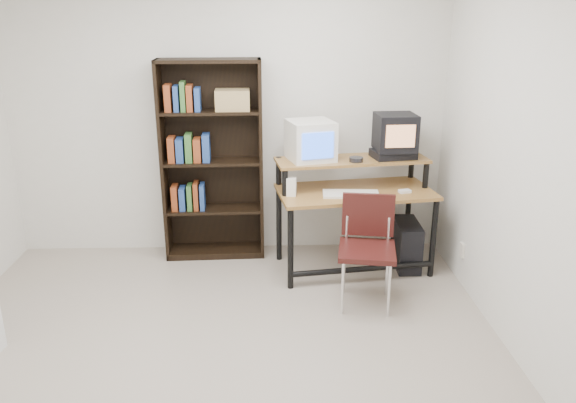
{
  "coord_description": "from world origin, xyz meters",
  "views": [
    {
      "loc": [
        0.36,
        -3.13,
        2.22
      ],
      "look_at": [
        0.52,
        1.1,
        0.77
      ],
      "focal_mm": 35.0,
      "sensor_mm": 36.0,
      "label": 1
    }
  ],
  "objects_px": {
    "pc_tower": "(406,244)",
    "bookshelf": "(212,158)",
    "computer_desk": "(354,193)",
    "crt_monitor": "(310,141)",
    "crt_tv": "(395,132)",
    "school_chair": "(367,239)"
  },
  "relations": [
    {
      "from": "computer_desk",
      "to": "bookshelf",
      "type": "xyz_separation_m",
      "value": [
        -1.26,
        0.35,
        0.23
      ]
    },
    {
      "from": "computer_desk",
      "to": "school_chair",
      "type": "distance_m",
      "value": 0.65
    },
    {
      "from": "computer_desk",
      "to": "pc_tower",
      "type": "bearing_deg",
      "value": -9.17
    },
    {
      "from": "computer_desk",
      "to": "crt_monitor",
      "type": "distance_m",
      "value": 0.59
    },
    {
      "from": "pc_tower",
      "to": "school_chair",
      "type": "distance_m",
      "value": 0.84
    },
    {
      "from": "computer_desk",
      "to": "crt_tv",
      "type": "relative_size",
      "value": 3.99
    },
    {
      "from": "school_chair",
      "to": "bookshelf",
      "type": "xyz_separation_m",
      "value": [
        -1.28,
        0.98,
        0.4
      ]
    },
    {
      "from": "computer_desk",
      "to": "crt_tv",
      "type": "height_order",
      "value": "crt_tv"
    },
    {
      "from": "crt_monitor",
      "to": "crt_tv",
      "type": "xyz_separation_m",
      "value": [
        0.74,
        0.04,
        0.06
      ]
    },
    {
      "from": "pc_tower",
      "to": "crt_tv",
      "type": "bearing_deg",
      "value": 133.4
    },
    {
      "from": "school_chair",
      "to": "bookshelf",
      "type": "relative_size",
      "value": 0.47
    },
    {
      "from": "computer_desk",
      "to": "pc_tower",
      "type": "xyz_separation_m",
      "value": [
        0.49,
        -0.01,
        -0.49
      ]
    },
    {
      "from": "crt_tv",
      "to": "pc_tower",
      "type": "bearing_deg",
      "value": -51.05
    },
    {
      "from": "crt_monitor",
      "to": "pc_tower",
      "type": "bearing_deg",
      "value": -22.19
    },
    {
      "from": "computer_desk",
      "to": "school_chair",
      "type": "height_order",
      "value": "computer_desk"
    },
    {
      "from": "computer_desk",
      "to": "crt_monitor",
      "type": "relative_size",
      "value": 3.11
    },
    {
      "from": "crt_tv",
      "to": "school_chair",
      "type": "distance_m",
      "value": 1.08
    },
    {
      "from": "computer_desk",
      "to": "pc_tower",
      "type": "relative_size",
      "value": 3.13
    },
    {
      "from": "school_chair",
      "to": "bookshelf",
      "type": "distance_m",
      "value": 1.66
    },
    {
      "from": "computer_desk",
      "to": "crt_tv",
      "type": "bearing_deg",
      "value": 12.92
    },
    {
      "from": "pc_tower",
      "to": "bookshelf",
      "type": "distance_m",
      "value": 1.93
    },
    {
      "from": "computer_desk",
      "to": "crt_monitor",
      "type": "bearing_deg",
      "value": 157.19
    }
  ]
}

